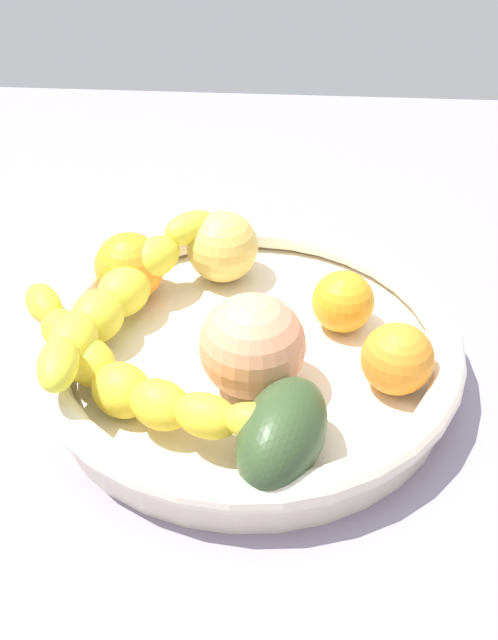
{
  "coord_description": "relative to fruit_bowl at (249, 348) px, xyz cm",
  "views": [
    {
      "loc": [
        -3.21,
        45.21,
        43.67
      ],
      "look_at": [
        0.0,
        0.0,
        8.31
      ],
      "focal_mm": 41.97,
      "sensor_mm": 36.0,
      "label": 1
    }
  ],
  "objects": [
    {
      "name": "kitchen_counter",
      "position": [
        0.0,
        0.0,
        -3.95
      ],
      "size": [
        120.0,
        120.0,
        3.0
      ],
      "primitive_type": "cube",
      "color": "gray",
      "rests_on": "ground"
    },
    {
      "name": "fruit_bowl",
      "position": [
        0.0,
        0.0,
        0.0
      ],
      "size": [
        33.35,
        33.35,
        4.78
      ],
      "color": "beige",
      "rests_on": "kitchen_counter"
    },
    {
      "name": "banana_draped_left",
      "position": [
        8.09,
        6.78,
        2.65
      ],
      "size": [
        22.21,
        16.22,
        5.0
      ],
      "color": "yellow",
      "rests_on": "fruit_bowl"
    },
    {
      "name": "banana_draped_right",
      "position": [
        10.47,
        -1.26,
        3.49
      ],
      "size": [
        11.38,
        23.67,
        5.73
      ],
      "color": "yellow",
      "rests_on": "fruit_bowl"
    },
    {
      "name": "orange_front",
      "position": [
        10.63,
        -6.62,
        2.83
      ],
      "size": [
        5.93,
        5.93,
        5.93
      ],
      "primitive_type": "sphere",
      "color": "orange",
      "rests_on": "fruit_bowl"
    },
    {
      "name": "orange_mid_left",
      "position": [
        -11.07,
        3.42,
        2.55
      ],
      "size": [
        5.38,
        5.38,
        5.38
      ],
      "primitive_type": "sphere",
      "color": "orange",
      "rests_on": "fruit_bowl"
    },
    {
      "name": "orange_mid_right",
      "position": [
        -7.34,
        -3.56,
        2.39
      ],
      "size": [
        5.07,
        5.07,
        5.07
      ],
      "primitive_type": "sphere",
      "color": "orange",
      "rests_on": "fruit_bowl"
    },
    {
      "name": "apple_yellow",
      "position": [
        3.06,
        -10.06,
        3.02
      ],
      "size": [
        6.33,
        6.33,
        6.33
      ],
      "primitive_type": "sphere",
      "color": "#DCBD57",
      "rests_on": "fruit_bowl"
    },
    {
      "name": "peach_blush",
      "position": [
        -0.54,
        4.15,
        3.75
      ],
      "size": [
        7.78,
        7.78,
        7.78
      ],
      "primitive_type": "sphere",
      "color": "#E8956D",
      "rests_on": "fruit_bowl"
    },
    {
      "name": "avocado_dark",
      "position": [
        -3.0,
        11.44,
        2.58
      ],
      "size": [
        8.01,
        10.49,
        5.96
      ],
      "primitive_type": "ellipsoid",
      "rotation": [
        0.0,
        0.0,
        1.26
      ],
      "color": "#304625",
      "rests_on": "fruit_bowl"
    }
  ]
}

